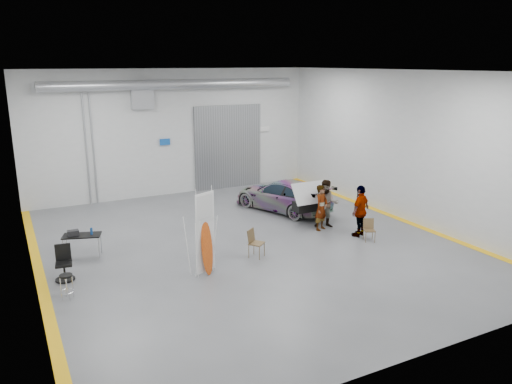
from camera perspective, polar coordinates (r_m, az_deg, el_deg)
name	(u,v)px	position (r m, az deg, el deg)	size (l,w,h in m)	color
ground	(248,244)	(17.86, -0.88, -5.96)	(16.00, 16.00, 0.00)	#585A5F
room_shell	(227,122)	(18.96, -3.28, 7.94)	(14.02, 16.18, 6.01)	silver
sedan_car	(283,195)	(21.71, 3.09, -0.38)	(1.87, 4.58, 1.33)	silver
person_a	(321,208)	(19.24, 7.48, -1.78)	(0.64, 0.42, 1.77)	olive
person_b	(327,204)	(19.55, 8.09, -1.35)	(0.93, 0.71, 1.90)	teal
person_c	(360,211)	(18.78, 11.85, -2.11)	(1.13, 0.46, 1.94)	olive
surfboard_display	(204,241)	(15.04, -6.01, -5.57)	(0.73, 0.42, 2.74)	white
folding_chair_near	(256,249)	(16.62, 0.05, -6.49)	(0.62, 0.69, 0.95)	brown
folding_chair_far	(369,234)	(18.51, 12.79, -4.75)	(0.50, 0.54, 0.81)	brown
shop_stool	(67,287)	(14.73, -20.79, -10.11)	(0.37, 0.37, 0.72)	black
work_table	(80,235)	(17.46, -19.52, -4.67)	(1.34, 0.95, 0.99)	#96989E
office_chair	(64,265)	(15.95, -21.13, -7.80)	(0.56, 0.56, 1.06)	black
trunk_lid	(309,191)	(19.86, 6.08, 0.17)	(1.55, 0.94, 0.04)	silver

